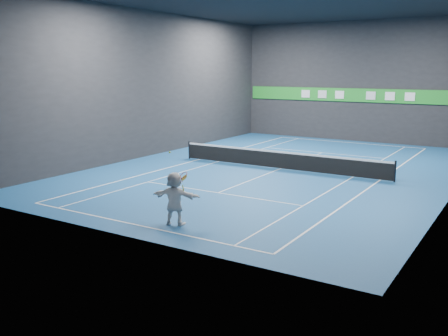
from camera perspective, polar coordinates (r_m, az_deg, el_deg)
The scene contains 19 objects.
ground at distance 27.88m, azimuth 6.41°, elevation -0.10°, with size 26.00×26.00×0.00m, color navy.
ceiling at distance 27.56m, azimuth 6.85°, elevation 18.56°, with size 26.00×26.00×0.00m, color black.
wall_back at distance 39.49m, azimuth 14.86°, elevation 9.51°, with size 18.00×0.10×9.00m, color #242426.
wall_front at distance 16.59m, azimuth -13.21°, elevation 7.63°, with size 18.00×0.10×9.00m, color #242426.
wall_left at distance 32.25m, azimuth -8.18°, elevation 9.45°, with size 0.10×26.00×9.00m, color #242426.
baseline_near at distance 18.20m, azimuth -10.10°, elevation -6.38°, with size 10.98×0.08×0.01m, color white.
baseline_far at distance 38.81m, azimuth 14.04°, elevation 2.85°, with size 10.98×0.08×0.01m, color white.
sideline_doubles_left at distance 30.60m, azimuth -2.89°, elevation 0.98°, with size 0.08×23.78×0.01m, color white.
sideline_doubles_right at distance 26.05m, azimuth 17.37°, elevation -1.35°, with size 0.08×23.78×0.01m, color white.
sideline_singles_left at distance 29.84m, azimuth -0.72°, elevation 0.73°, with size 0.06×23.78×0.01m, color white.
sideline_singles_right at distance 26.42m, azimuth 14.48°, elevation -1.03°, with size 0.06×23.78×0.01m, color white.
service_line_near at distance 22.41m, azimuth -0.69°, elevation -2.84°, with size 8.23×0.06×0.01m, color white.
service_line_far at distance 33.68m, azimuth 11.13°, elevation 1.73°, with size 8.23×0.06×0.01m, color white.
center_service_line at distance 27.88m, azimuth 6.42°, elevation -0.10°, with size 0.06×12.80×0.01m, color white.
player at distance 17.77m, azimuth -5.66°, elevation -3.48°, with size 1.78×0.57×1.92m, color white.
tennis_ball at distance 17.52m, azimuth -6.23°, elevation 1.79°, with size 0.07×0.07×0.07m, color #BEDC24.
tennis_net at distance 27.78m, azimuth 6.44°, elevation 0.99°, with size 12.50×0.10×1.07m.
sponsor_banner at distance 39.47m, azimuth 14.76°, elevation 8.06°, with size 17.64×0.11×1.00m.
tennis_racket at distance 17.40m, azimuth -4.65°, elevation -1.04°, with size 0.42×0.34×0.74m.
Camera 1 is at (11.72, -24.70, 5.47)m, focal length 40.00 mm.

